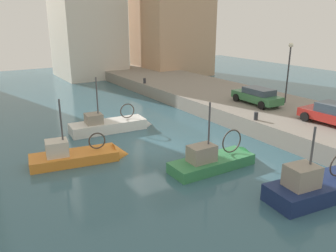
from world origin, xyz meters
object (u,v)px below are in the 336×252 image
object	(u,v)px
fishing_boat_navy	(319,194)
mooring_bollard_north	(145,81)
parked_car_green	(257,96)
quay_streetlamp	(289,63)
parked_car_red	(335,114)
fishing_boat_orange	(81,159)
fishing_boat_green	(217,165)
fishing_boat_white	(113,129)
mooring_bollard_mid	(256,116)

from	to	relation	value
fishing_boat_navy	mooring_bollard_north	world-z (taller)	fishing_boat_navy
parked_car_green	quay_streetlamp	distance (m)	3.57
parked_car_red	mooring_bollard_north	xyz separation A→B (m)	(-3.52, 19.49, -0.45)
fishing_boat_orange	parked_car_red	world-z (taller)	fishing_boat_orange
fishing_boat_orange	quay_streetlamp	size ratio (longest dim) A/B	1.21
fishing_boat_green	parked_car_red	world-z (taller)	fishing_boat_green
fishing_boat_green	fishing_boat_white	bearing A→B (deg)	104.40
fishing_boat_green	parked_car_red	size ratio (longest dim) A/B	1.33
mooring_bollard_north	fishing_boat_navy	bearing A→B (deg)	-98.80
fishing_boat_white	parked_car_green	bearing A→B (deg)	-16.72
fishing_boat_green	mooring_bollard_north	world-z (taller)	fishing_boat_green
mooring_bollard_mid	fishing_boat_navy	bearing A→B (deg)	-115.68
fishing_boat_white	fishing_boat_orange	xyz separation A→B (m)	(-3.81, -4.25, 0.02)
mooring_bollard_north	quay_streetlamp	bearing A→B (deg)	-67.73
mooring_bollard_mid	quay_streetlamp	distance (m)	6.76
fishing_boat_white	parked_car_red	distance (m)	15.26
fishing_boat_orange	mooring_bollard_mid	bearing A→B (deg)	-11.03
fishing_boat_navy	parked_car_red	xyz separation A→B (m)	(7.17, 4.11, 1.79)
mooring_bollard_north	quay_streetlamp	xyz separation A→B (m)	(5.65, -13.80, 2.98)
fishing_boat_navy	parked_car_red	world-z (taller)	fishing_boat_navy
fishing_boat_white	parked_car_green	xyz separation A→B (m)	(11.21, -3.37, 1.80)
fishing_boat_navy	mooring_bollard_mid	size ratio (longest dim) A/B	10.34
fishing_boat_navy	quay_streetlamp	distance (m)	14.19
parked_car_green	fishing_boat_white	bearing A→B (deg)	163.28
parked_car_green	mooring_bollard_north	distance (m)	13.28
mooring_bollard_north	mooring_bollard_mid	bearing A→B (deg)	-90.00
mooring_bollard_north	parked_car_green	bearing A→B (deg)	-75.37
mooring_bollard_mid	quay_streetlamp	world-z (taller)	quay_streetlamp
mooring_bollard_mid	quay_streetlamp	size ratio (longest dim) A/B	0.11
mooring_bollard_mid	mooring_bollard_north	size ratio (longest dim) A/B	1.00
fishing_boat_green	parked_car_green	world-z (taller)	fishing_boat_green
fishing_boat_green	quay_streetlamp	world-z (taller)	quay_streetlamp
mooring_bollard_north	fishing_boat_green	bearing A→B (deg)	-106.61
fishing_boat_orange	parked_car_green	size ratio (longest dim) A/B	1.31
mooring_bollard_mid	mooring_bollard_north	world-z (taller)	same
parked_car_red	quay_streetlamp	size ratio (longest dim) A/B	0.88
fishing_boat_green	fishing_boat_navy	size ratio (longest dim) A/B	1.00
parked_car_green	mooring_bollard_north	xyz separation A→B (m)	(-3.35, 12.84, -0.42)
fishing_boat_white	mooring_bollard_mid	bearing A→B (deg)	-39.71
fishing_boat_navy	parked_car_green	distance (m)	12.95
fishing_boat_green	mooring_bollard_mid	size ratio (longest dim) A/B	10.33
fishing_boat_white	quay_streetlamp	world-z (taller)	quay_streetlamp
fishing_boat_white	fishing_boat_orange	world-z (taller)	fishing_boat_white
fishing_boat_orange	fishing_boat_navy	size ratio (longest dim) A/B	1.03
mooring_bollard_mid	parked_car_green	bearing A→B (deg)	43.27
quay_streetlamp	fishing_boat_orange	bearing A→B (deg)	179.77
parked_car_green	mooring_bollard_mid	xyz separation A→B (m)	(-3.35, -3.16, -0.42)
fishing_boat_white	parked_car_red	bearing A→B (deg)	-41.34
fishing_boat_white	mooring_bollard_mid	distance (m)	10.30
fishing_boat_green	quay_streetlamp	bearing A→B (deg)	22.96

